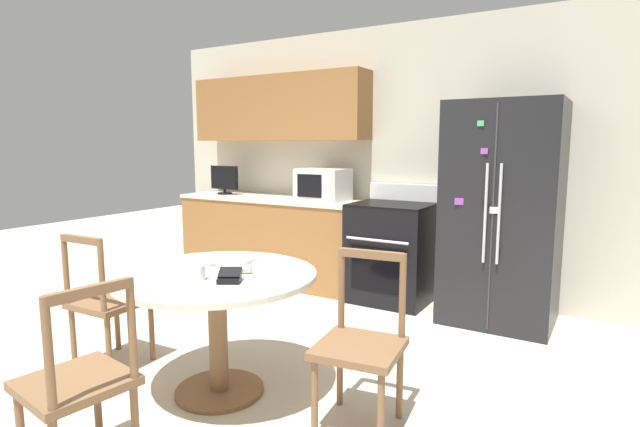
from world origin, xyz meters
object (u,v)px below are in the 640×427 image
at_px(candle_glass, 197,274).
at_px(countertop_tv, 224,179).
at_px(dining_chair_near, 78,384).
at_px(dining_chair_left, 107,302).
at_px(oven_range, 392,251).
at_px(refrigerator, 502,214).
at_px(dining_chair_right, 361,345).
at_px(microwave, 323,185).
at_px(wallet, 230,277).

bearing_deg(candle_glass, countertop_tv, 128.83).
distance_m(dining_chair_near, dining_chair_left, 1.17).
height_order(oven_range, candle_glass, oven_range).
distance_m(refrigerator, dining_chair_right, 2.08).
xyz_separation_m(dining_chair_right, candle_glass, (-0.84, -0.30, 0.33)).
xyz_separation_m(countertop_tv, dining_chair_left, (0.99, -2.27, -0.64)).
distance_m(refrigerator, candle_glass, 2.57).
xyz_separation_m(oven_range, microwave, (-0.76, 0.01, 0.59)).
height_order(microwave, countertop_tv, same).
distance_m(oven_range, wallet, 2.30).
height_order(candle_glass, wallet, candle_glass).
bearing_deg(microwave, candle_glass, -75.67).
xyz_separation_m(refrigerator, wallet, (-0.96, -2.24, -0.14)).
relative_size(microwave, countertop_tv, 1.33).
height_order(countertop_tv, dining_chair_right, countertop_tv).
xyz_separation_m(refrigerator, oven_range, (-0.98, 0.05, -0.43)).
bearing_deg(wallet, candle_glass, -159.36).
bearing_deg(dining_chair_left, dining_chair_near, -44.06).
height_order(refrigerator, candle_glass, refrigerator).
height_order(microwave, dining_chair_left, microwave).
height_order(dining_chair_near, candle_glass, dining_chair_near).
bearing_deg(candle_glass, refrigerator, 63.82).
bearing_deg(dining_chair_right, microwave, -62.11).
relative_size(refrigerator, dining_chair_near, 2.00).
bearing_deg(dining_chair_near, dining_chair_right, -32.34).
distance_m(microwave, countertop_tv, 1.28).
xyz_separation_m(dining_chair_near, candle_glass, (0.02, 0.71, 0.33)).
bearing_deg(candle_glass, wallet, 20.64).
distance_m(refrigerator, oven_range, 1.07).
distance_m(dining_chair_near, wallet, 0.86).
bearing_deg(dining_chair_near, refrigerator, -12.65).
height_order(oven_range, wallet, oven_range).
bearing_deg(countertop_tv, oven_range, 0.26).
xyz_separation_m(dining_chair_left, candle_glass, (0.89, -0.07, 0.33)).
relative_size(refrigerator, countertop_tv, 5.04).
distance_m(microwave, wallet, 2.44).
relative_size(dining_chair_left, dining_chair_right, 1.00).
bearing_deg(refrigerator, wallet, -113.20).
height_order(oven_range, dining_chair_left, oven_range).
height_order(oven_range, countertop_tv, countertop_tv).
xyz_separation_m(countertop_tv, wallet, (2.06, -2.28, -0.31)).
distance_m(microwave, candle_glass, 2.45).
xyz_separation_m(dining_chair_near, dining_chair_right, (0.86, 1.01, 0.00)).
xyz_separation_m(refrigerator, candle_glass, (-1.13, -2.30, -0.13)).
height_order(dining_chair_right, wallet, dining_chair_right).
bearing_deg(candle_glass, dining_chair_right, 19.46).
bearing_deg(wallet, dining_chair_right, 19.15).
distance_m(countertop_tv, wallet, 3.08).
height_order(oven_range, dining_chair_right, oven_range).
xyz_separation_m(oven_range, dining_chair_left, (-1.05, -2.28, -0.03)).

